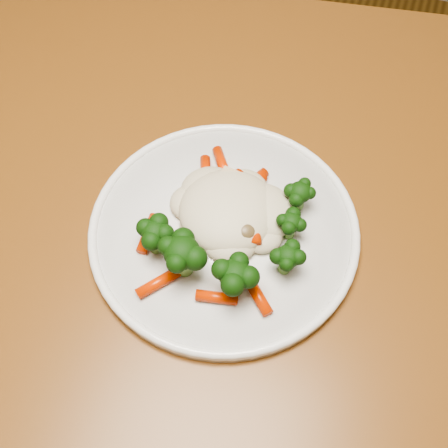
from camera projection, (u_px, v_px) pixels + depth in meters
The scene contains 3 objects.
dining_table at pixel (197, 265), 0.71m from camera, with size 1.40×1.04×0.75m.
plate at pixel (224, 230), 0.63m from camera, with size 0.30×0.30×0.01m, color white.
meal at pixel (227, 224), 0.60m from camera, with size 0.18×0.21×0.05m.
Camera 1 is at (0.17, -0.41, 1.29)m, focal length 45.00 mm.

